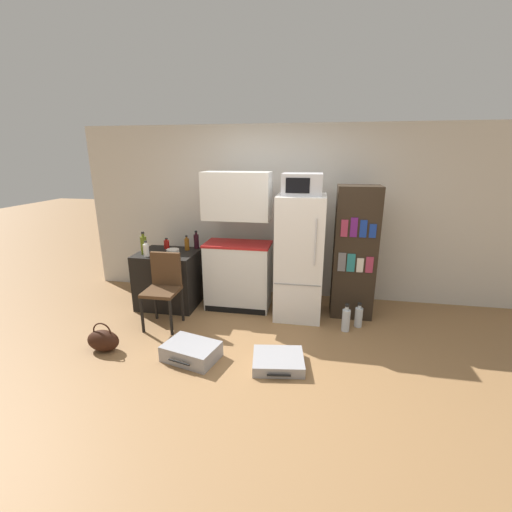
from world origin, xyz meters
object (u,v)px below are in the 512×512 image
object	(u,v)px
side_table	(169,279)
bowl	(173,251)
suitcase_large_flat	(191,352)
water_bottle_middle	(359,317)
suitcase_small_flat	(278,361)
bottle_milk_white	(146,250)
bookshelf	(355,253)
bottle_ketchup_red	(167,244)
bottle_olive_oil	(144,245)
handbag	(103,340)
refrigerator	(300,257)
water_bottle_front	(346,320)
chair	(164,283)
microwave	(302,184)
bottle_amber_beer	(187,244)
kitchen_hutch	(238,248)
bottle_wine_dark	(196,241)

from	to	relation	value
side_table	bowl	distance (m)	0.42
suitcase_large_flat	water_bottle_middle	size ratio (longest dim) A/B	1.99
suitcase_small_flat	bottle_milk_white	bearing A→B (deg)	143.88
bookshelf	water_bottle_middle	bearing A→B (deg)	-78.56
bottle_ketchup_red	bottle_olive_oil	size ratio (longest dim) A/B	0.49
handbag	bottle_olive_oil	bearing A→B (deg)	92.28
suitcase_small_flat	handbag	world-z (taller)	handbag
bottle_ketchup_red	bottle_olive_oil	distance (m)	0.37
refrigerator	handbag	size ratio (longest dim) A/B	4.43
water_bottle_front	chair	bearing A→B (deg)	-174.77
bookshelf	water_bottle_front	bearing A→B (deg)	-100.25
handbag	water_bottle_middle	distance (m)	3.00
bookshelf	bottle_ketchup_red	bearing A→B (deg)	179.14
bookshelf	chair	size ratio (longest dim) A/B	1.87
chair	water_bottle_front	world-z (taller)	chair
handbag	bookshelf	bearing A→B (deg)	27.63
suitcase_large_flat	handbag	world-z (taller)	handbag
bottle_milk_white	water_bottle_middle	size ratio (longest dim) A/B	0.66
microwave	bottle_ketchup_red	distance (m)	2.11
refrigerator	bottle_milk_white	xyz separation A→B (m)	(-2.00, -0.24, 0.06)
side_table	suitcase_large_flat	size ratio (longest dim) A/B	1.28
water_bottle_front	bottle_amber_beer	bearing A→B (deg)	166.77
bowl	water_bottle_middle	distance (m)	2.60
side_table	bottle_ketchup_red	size ratio (longest dim) A/B	5.27
bottle_olive_oil	water_bottle_front	bearing A→B (deg)	-4.53
side_table	water_bottle_front	xyz separation A→B (m)	(2.42, -0.36, -0.24)
bottle_olive_oil	handbag	xyz separation A→B (m)	(0.05, -1.14, -0.78)
bottle_milk_white	bowl	world-z (taller)	bottle_milk_white
chair	bowl	bearing A→B (deg)	100.17
bottle_olive_oil	side_table	bearing A→B (deg)	28.41
water_bottle_front	microwave	bearing A→B (deg)	148.82
microwave	water_bottle_middle	distance (m)	1.78
kitchen_hutch	bottle_ketchup_red	world-z (taller)	kitchen_hutch
handbag	water_bottle_front	xyz separation A→B (m)	(2.64, 0.93, 0.02)
bowl	bottle_wine_dark	bearing A→B (deg)	49.54
water_bottle_middle	bottle_olive_oil	bearing A→B (deg)	178.49
bookshelf	suitcase_large_flat	size ratio (longest dim) A/B	2.72
bottle_ketchup_red	bottle_milk_white	world-z (taller)	bottle_milk_white
refrigerator	bottle_olive_oil	size ratio (longest dim) A/B	5.13
bottle_wine_dark	bottle_olive_oil	distance (m)	0.73
bowl	handbag	size ratio (longest dim) A/B	0.48
kitchen_hutch	suitcase_large_flat	bearing A→B (deg)	-98.03
suitcase_large_flat	handbag	size ratio (longest dim) A/B	1.74
handbag	kitchen_hutch	bearing A→B (deg)	49.30
bottle_ketchup_red	chair	xyz separation A→B (m)	(0.28, -0.74, -0.29)
refrigerator	suitcase_small_flat	size ratio (longest dim) A/B	2.82
microwave	chair	bearing A→B (deg)	-160.68
side_table	bottle_milk_white	world-z (taller)	bottle_milk_white
suitcase_small_flat	refrigerator	bearing A→B (deg)	76.37
side_table	handbag	size ratio (longest dim) A/B	2.24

